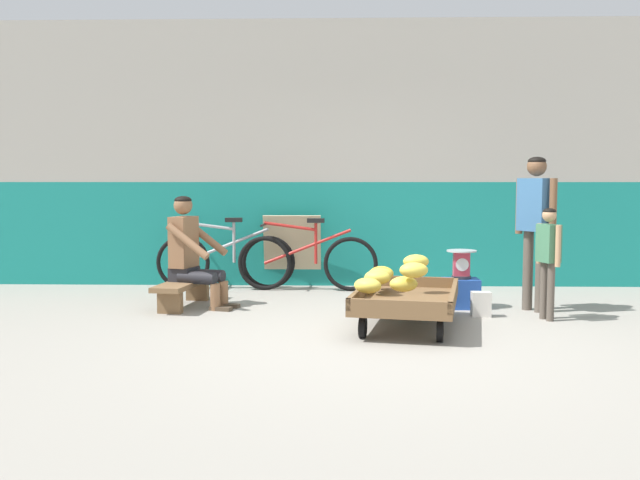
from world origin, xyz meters
TOP-DOWN VIEW (x-y plane):
  - ground_plane at (0.00, 0.00)m, footprint 80.00×80.00m
  - back_wall at (0.00, 3.15)m, footprint 16.00×0.30m
  - banana_cart at (0.33, 0.53)m, footprint 1.10×1.57m
  - banana_pile at (0.19, 0.56)m, footprint 0.75×1.08m
  - low_bench at (-1.87, 1.51)m, footprint 0.46×1.13m
  - vendor_seated at (-1.79, 1.49)m, footprint 0.73×0.59m
  - plastic_crate at (0.97, 1.52)m, footprint 0.36×0.28m
  - weighing_scale at (0.97, 1.52)m, footprint 0.30×0.30m
  - bicycle_near_left at (-1.64, 2.70)m, footprint 1.66×0.48m
  - bicycle_far_left at (-0.66, 2.61)m, footprint 1.66×0.48m
  - sign_board at (-0.85, 2.95)m, footprint 0.70×0.23m
  - customer_adult at (1.66, 1.37)m, footprint 0.34×0.42m
  - customer_child at (1.66, 0.91)m, footprint 0.20×0.32m
  - shopping_bag at (1.08, 1.05)m, footprint 0.18×0.12m

SIDE VIEW (x-z plane):
  - ground_plane at x=0.00m, z-range 0.00..0.00m
  - shopping_bag at x=1.08m, z-range 0.00..0.24m
  - plastic_crate at x=0.97m, z-range 0.00..0.30m
  - low_bench at x=-1.87m, z-range 0.06..0.33m
  - banana_cart at x=0.33m, z-range 0.06..0.42m
  - bicycle_near_left at x=-1.64m, z-range -0.08..0.78m
  - bicycle_far_left at x=-0.66m, z-range -0.08..0.78m
  - sign_board at x=-0.85m, z-range 0.00..0.88m
  - weighing_scale at x=0.97m, z-range 0.31..0.60m
  - banana_pile at x=0.19m, z-range 0.33..0.59m
  - vendor_seated at x=-1.79m, z-range 0.00..1.14m
  - customer_child at x=1.66m, z-range 0.12..1.17m
  - customer_adult at x=1.66m, z-range 0.19..1.72m
  - back_wall at x=0.00m, z-range 0.00..3.24m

